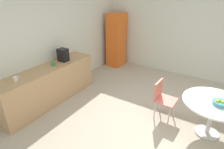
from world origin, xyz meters
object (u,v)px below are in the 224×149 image
Objects in this scene: round_table at (214,108)px; mug_green at (53,64)px; fruit_bowl at (220,103)px; coffee_maker at (63,55)px; locker_cabinet at (116,40)px; chair_coral at (162,95)px; mug_white at (15,79)px.

round_table is 3.54m from mug_green.
coffee_maker is at bearing 93.19° from fruit_bowl.
locker_cabinet reaches higher than mug_green.
fruit_bowl is 3.59m from mug_green.
chair_coral is at bearing 83.51° from fruit_bowl.
coffee_maker is (-0.20, 3.56, 0.29)m from fruit_bowl.
chair_coral is 2.61m from mug_green.
mug_white reaches higher than round_table.
fruit_bowl reaches higher than round_table.
coffee_maker is at bearing 4.01° from mug_green.
fruit_bowl is (-0.07, -0.08, 0.17)m from round_table.
mug_green is at bearing -0.35° from mug_white.
mug_green is at bearing 105.54° from chair_coral.
mug_white is at bearing 178.79° from locker_cabinet.
coffee_maker is at bearing 94.44° from round_table.
mug_white is 1.00× the size of mug_green.
mug_green reaches higher than round_table.
locker_cabinet is 5.72× the size of coffee_maker.
round_table is at bearing -122.66° from locker_cabinet.
chair_coral is (0.05, 0.98, -0.08)m from round_table.
coffee_maker is (1.33, 0.02, 0.11)m from mug_white.
mug_white is (-1.65, 2.49, 0.43)m from chair_coral.
locker_cabinet reaches higher than fruit_bowl.
locker_cabinet is 3.23m from chair_coral.
mug_white is (-3.77, 0.08, 0.03)m from locker_cabinet.
fruit_bowl reaches higher than chair_coral.
mug_white is at bearing 114.77° from round_table.
locker_cabinet is at bearing -2.34° from coffee_maker.
round_table is at bearing -65.23° from mug_white.
mug_green is at bearing 178.49° from locker_cabinet.
fruit_bowl is (-2.24, -3.46, -0.14)m from locker_cabinet.
locker_cabinet reaches higher than coffee_maker.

